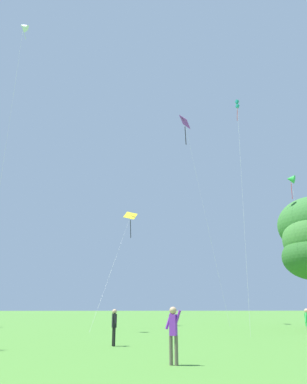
# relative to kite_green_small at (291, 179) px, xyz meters

# --- Properties ---
(kite_green_small) EXTENTS (1.83, 4.89, 16.31)m
(kite_green_small) POSITION_rel_kite_green_small_xyz_m (0.00, 0.00, 0.00)
(kite_green_small) COLOR green
(kite_green_small) RESTS_ON ground_plane
(kite_purple_streamer) EXTENTS (3.67, 6.62, 26.17)m
(kite_purple_streamer) POSITION_rel_kite_green_small_xyz_m (-11.14, 4.53, 8.41)
(kite_purple_streamer) COLOR purple
(kite_purple_streamer) RESTS_ON ground_plane
(kite_yellow_diamond) EXTENTS (3.68, 10.98, 12.18)m
(kite_yellow_diamond) POSITION_rel_kite_green_small_xyz_m (-18.28, 1.58, -4.88)
(kite_yellow_diamond) COLOR yellow
(kite_yellow_diamond) RESTS_ON ground_plane
(kite_white_distant) EXTENTS (2.72, 6.08, 28.96)m
(kite_white_distant) POSITION_rel_kite_green_small_xyz_m (-29.31, -7.47, 12.60)
(kite_white_distant) COLOR white
(kite_white_distant) RESTS_ON ground_plane
(kite_teal_box) EXTENTS (2.68, 5.96, 21.39)m
(kite_teal_box) POSITION_rel_kite_green_small_xyz_m (-7.97, -6.94, 4.51)
(kite_teal_box) COLOR teal
(kite_teal_box) RESTS_ON ground_plane
(person_with_spool) EXTENTS (0.56, 0.34, 1.81)m
(person_with_spool) POSITION_rel_kite_green_small_xyz_m (-16.75, -23.65, -14.61)
(person_with_spool) COLOR #665B4C
(person_with_spool) RESTS_ON ground_plane
(person_in_red_shirt) EXTENTS (0.26, 0.54, 1.71)m
(person_in_red_shirt) POSITION_rel_kite_green_small_xyz_m (-18.93, -17.63, -14.67)
(person_in_red_shirt) COLOR black
(person_in_red_shirt) RESTS_ON ground_plane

